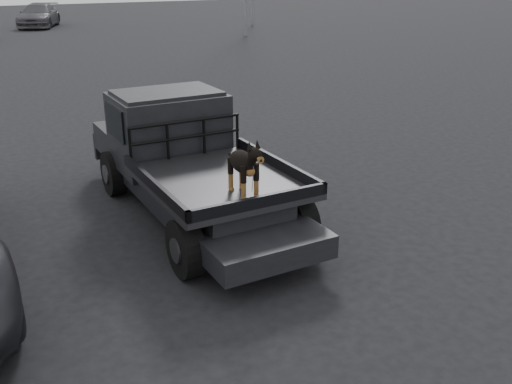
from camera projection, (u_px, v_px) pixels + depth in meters
ground at (206, 267)px, 7.42m from camera, size 120.00×120.00×0.00m
flatbed_ute at (193, 188)px, 8.82m from camera, size 2.00×5.40×0.92m
ute_cab at (168, 118)px, 9.27m from camera, size 1.72×1.30×0.88m
headache_rack at (186, 139)px, 8.72m from camera, size 1.80×0.08×0.55m
dog at (243, 167)px, 7.21m from camera, size 0.32×0.60×0.74m
distant_car_b at (39, 16)px, 37.02m from camera, size 3.71×5.42×1.46m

